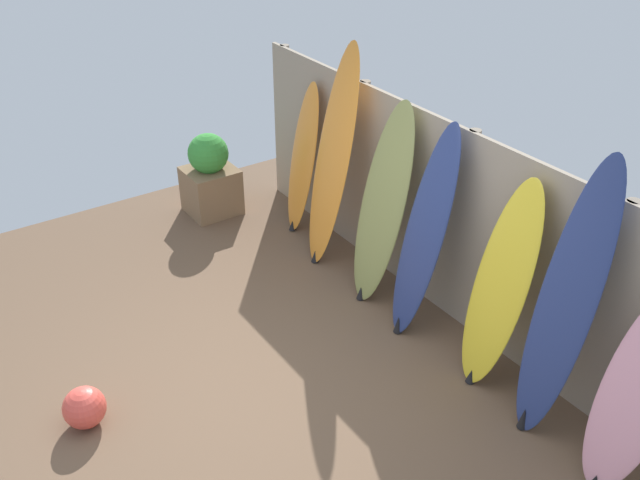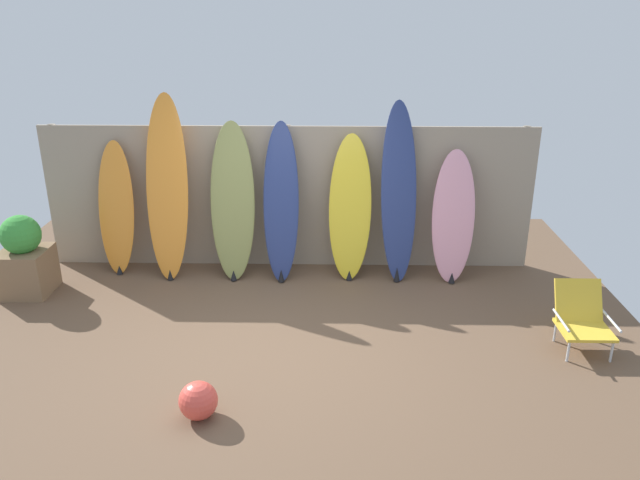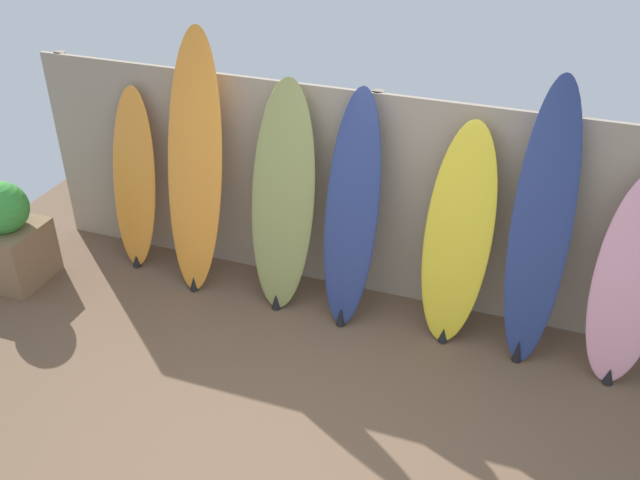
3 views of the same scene
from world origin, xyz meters
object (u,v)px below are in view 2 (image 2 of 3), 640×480
(beach_ball, at_px, (198,401))
(surfboard_navy_3, at_px, (281,204))
(surfboard_yellow_4, at_px, (350,209))
(beach_chair, at_px, (582,317))
(surfboard_orange_0, at_px, (116,209))
(surfboard_orange_1, at_px, (167,190))
(surfboard_pink_6, at_px, (453,217))
(surfboard_olive_2, at_px, (233,203))
(surfboard_navy_5, at_px, (399,194))
(planter_box, at_px, (25,258))

(beach_ball, bearing_deg, surfboard_navy_3, 80.72)
(surfboard_yellow_4, xyz_separation_m, beach_ball, (-1.30, -2.89, -0.70))
(surfboard_yellow_4, distance_m, beach_chair, 2.85)
(surfboard_orange_0, distance_m, surfboard_orange_1, 0.74)
(surfboard_pink_6, bearing_deg, surfboard_olive_2, 179.56)
(beach_ball, bearing_deg, surfboard_navy_5, 57.12)
(beach_chair, bearing_deg, surfboard_navy_5, 128.59)
(surfboard_navy_3, distance_m, surfboard_yellow_4, 0.83)
(surfboard_olive_2, height_order, beach_ball, surfboard_olive_2)
(surfboard_navy_3, xyz_separation_m, surfboard_yellow_4, (0.83, 0.04, -0.07))
(surfboard_navy_5, bearing_deg, surfboard_olive_2, -179.38)
(surfboard_orange_1, xyz_separation_m, surfboard_navy_5, (2.77, 0.02, -0.05))
(beach_ball, bearing_deg, surfboard_pink_6, 48.39)
(surfboard_orange_0, distance_m, surfboard_olive_2, 1.46)
(surfboard_pink_6, bearing_deg, planter_box, -173.65)
(beach_chair, bearing_deg, surfboard_yellow_4, 137.08)
(surfboard_pink_6, bearing_deg, beach_ball, -131.61)
(surfboard_navy_5, bearing_deg, surfboard_yellow_4, -179.72)
(beach_ball, bearing_deg, beach_chair, 19.01)
(surfboard_orange_1, height_order, beach_ball, surfboard_orange_1)
(surfboard_orange_1, height_order, surfboard_olive_2, surfboard_orange_1)
(surfboard_orange_1, height_order, surfboard_pink_6, surfboard_orange_1)
(surfboard_orange_1, xyz_separation_m, beach_chair, (4.43, -1.66, -0.77))
(surfboard_pink_6, bearing_deg, surfboard_navy_3, 179.98)
(surfboard_orange_0, bearing_deg, surfboard_olive_2, -3.59)
(surfboard_orange_1, relative_size, planter_box, 2.34)
(surfboard_olive_2, distance_m, surfboard_navy_3, 0.59)
(surfboard_yellow_4, distance_m, surfboard_pink_6, 1.24)
(surfboard_orange_0, height_order, planter_box, surfboard_orange_0)
(surfboard_olive_2, distance_m, surfboard_yellow_4, 1.42)
(beach_chair, bearing_deg, surfboard_pink_6, 115.28)
(beach_ball, bearing_deg, surfboard_yellow_4, 65.88)
(surfboard_orange_0, relative_size, surfboard_orange_1, 0.74)
(surfboard_orange_1, xyz_separation_m, beach_ball, (0.90, -2.88, -0.93))
(surfboard_yellow_4, xyz_separation_m, planter_box, (-3.76, -0.60, -0.43))
(planter_box, bearing_deg, beach_ball, -43.02)
(surfboard_olive_2, relative_size, surfboard_navy_5, 0.89)
(planter_box, bearing_deg, surfboard_navy_5, 7.86)
(surfboard_orange_1, distance_m, surfboard_yellow_4, 2.21)
(surfboard_orange_0, xyz_separation_m, planter_box, (-0.89, -0.67, -0.38))
(surfboard_pink_6, xyz_separation_m, beach_chair, (1.00, -1.64, -0.46))
(surfboard_yellow_4, height_order, surfboard_navy_5, surfboard_navy_5)
(surfboard_pink_6, distance_m, beach_chair, 1.97)
(surfboard_navy_5, relative_size, surfboard_pink_6, 1.36)
(surfboard_navy_3, xyz_separation_m, planter_box, (-2.93, -0.56, -0.50))
(beach_chair, bearing_deg, surfboard_olive_2, 149.50)
(surfboard_olive_2, bearing_deg, beach_chair, -24.42)
(surfboard_yellow_4, distance_m, planter_box, 3.83)
(surfboard_olive_2, bearing_deg, planter_box, -166.18)
(surfboard_orange_1, bearing_deg, surfboard_navy_5, 0.41)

